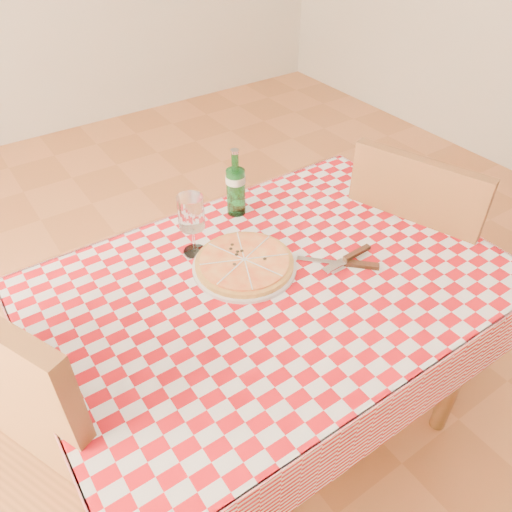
{
  "coord_description": "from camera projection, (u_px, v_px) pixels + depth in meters",
  "views": [
    {
      "loc": [
        -0.63,
        -0.82,
        1.7
      ],
      "look_at": [
        -0.02,
        0.06,
        0.82
      ],
      "focal_mm": 35.0,
      "sensor_mm": 36.0,
      "label": 1
    }
  ],
  "objects": [
    {
      "name": "pizza_plate",
      "position": [
        244.0,
        262.0,
        1.43
      ],
      "size": [
        0.39,
        0.39,
        0.04
      ],
      "primitive_type": null,
      "rotation": [
        0.0,
        0.0,
        0.37
      ],
      "color": "#CF8C45",
      "rests_on": "tablecloth"
    },
    {
      "name": "cutlery",
      "position": [
        344.0,
        261.0,
        1.44
      ],
      "size": [
        0.31,
        0.28,
        0.03
      ],
      "primitive_type": null,
      "rotation": [
        0.0,
        0.0,
        -0.31
      ],
      "color": "silver",
      "rests_on": "tablecloth"
    },
    {
      "name": "water_bottle",
      "position": [
        236.0,
        182.0,
        1.59
      ],
      "size": [
        0.09,
        0.09,
        0.23
      ],
      "primitive_type": null,
      "rotation": [
        0.0,
        0.0,
        0.43
      ],
      "color": "#1B6C2B",
      "rests_on": "tablecloth"
    },
    {
      "name": "tablecloth",
      "position": [
        274.0,
        282.0,
        1.4
      ],
      "size": [
        1.3,
        0.9,
        0.01
      ],
      "primitive_type": "cube",
      "color": "#9F0910",
      "rests_on": "dining_table"
    },
    {
      "name": "wine_glass",
      "position": [
        192.0,
        226.0,
        1.44
      ],
      "size": [
        0.1,
        0.1,
        0.19
      ],
      "primitive_type": null,
      "rotation": [
        0.0,
        0.0,
        -0.43
      ],
      "color": "white",
      "rests_on": "tablecloth"
    },
    {
      "name": "dining_table",
      "position": [
        273.0,
        306.0,
        1.46
      ],
      "size": [
        1.2,
        0.8,
        0.75
      ],
      "color": "brown",
      "rests_on": "ground"
    },
    {
      "name": "chair_near",
      "position": [
        412.0,
        249.0,
        1.83
      ],
      "size": [
        0.55,
        0.55,
        0.97
      ],
      "rotation": [
        0.0,
        0.0,
        0.32
      ],
      "color": "brown",
      "rests_on": "ground"
    }
  ]
}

